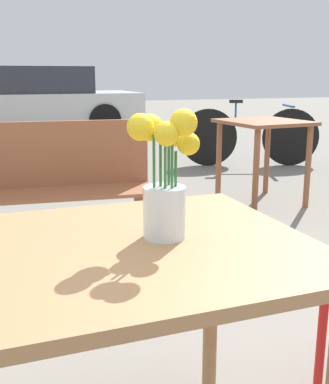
{
  "coord_description": "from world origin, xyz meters",
  "views": [
    {
      "loc": [
        -0.26,
        -1.06,
        1.12
      ],
      "look_at": [
        0.11,
        0.02,
        0.84
      ],
      "focal_mm": 45.0,
      "sensor_mm": 36.0,
      "label": 1
    }
  ],
  "objects_px": {
    "table_back": "(263,137)",
    "parked_car": "(28,102)",
    "bicycle": "(250,136)",
    "bench_near": "(0,188)",
    "table_front": "(123,285)",
    "flower_vase": "(165,182)"
  },
  "relations": [
    {
      "from": "table_back",
      "to": "parked_car",
      "type": "bearing_deg",
      "value": 105.02
    },
    {
      "from": "table_back",
      "to": "bicycle",
      "type": "bearing_deg",
      "value": 64.69
    },
    {
      "from": "bench_near",
      "to": "bicycle",
      "type": "bearing_deg",
      "value": 39.2
    },
    {
      "from": "table_front",
      "to": "table_back",
      "type": "xyz_separation_m",
      "value": [
        1.91,
        2.63,
        -0.02
      ]
    },
    {
      "from": "table_front",
      "to": "bench_near",
      "type": "height_order",
      "value": "bench_near"
    },
    {
      "from": "table_front",
      "to": "bench_near",
      "type": "bearing_deg",
      "value": 98.72
    },
    {
      "from": "bench_near",
      "to": "bicycle",
      "type": "xyz_separation_m",
      "value": [
        2.99,
        2.44,
        -0.1
      ]
    },
    {
      "from": "table_back",
      "to": "bicycle",
      "type": "height_order",
      "value": "bicycle"
    },
    {
      "from": "table_front",
      "to": "flower_vase",
      "type": "height_order",
      "value": "flower_vase"
    },
    {
      "from": "flower_vase",
      "to": "parked_car",
      "type": "distance_m",
      "value": 8.66
    },
    {
      "from": "bicycle",
      "to": "parked_car",
      "type": "distance_m",
      "value": 5.01
    },
    {
      "from": "bench_near",
      "to": "table_back",
      "type": "bearing_deg",
      "value": 19.24
    },
    {
      "from": "flower_vase",
      "to": "bench_near",
      "type": "xyz_separation_m",
      "value": [
        -0.4,
        1.84,
        -0.4
      ]
    },
    {
      "from": "bicycle",
      "to": "flower_vase",
      "type": "bearing_deg",
      "value": -121.19
    },
    {
      "from": "table_front",
      "to": "bicycle",
      "type": "xyz_separation_m",
      "value": [
        2.7,
        4.29,
        -0.25
      ]
    },
    {
      "from": "flower_vase",
      "to": "table_back",
      "type": "relative_size",
      "value": 0.42
    },
    {
      "from": "flower_vase",
      "to": "table_back",
      "type": "distance_m",
      "value": 3.18
    },
    {
      "from": "flower_vase",
      "to": "bench_near",
      "type": "relative_size",
      "value": 0.18
    },
    {
      "from": "table_back",
      "to": "parked_car",
      "type": "xyz_separation_m",
      "value": [
        -1.62,
        6.05,
        0.01
      ]
    },
    {
      "from": "table_back",
      "to": "parked_car",
      "type": "relative_size",
      "value": 0.18
    },
    {
      "from": "bench_near",
      "to": "table_back",
      "type": "xyz_separation_m",
      "value": [
        2.2,
        0.77,
        0.13
      ]
    },
    {
      "from": "bicycle",
      "to": "parked_car",
      "type": "relative_size",
      "value": 0.4
    }
  ]
}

